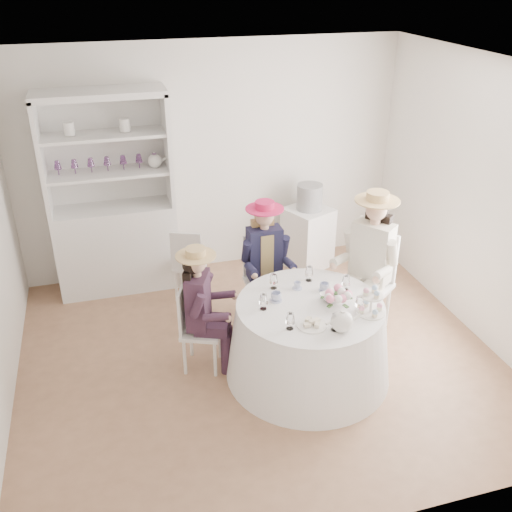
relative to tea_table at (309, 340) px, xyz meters
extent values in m
plane|color=#8B6245|center=(-0.36, 0.36, -0.37)|extent=(4.50, 4.50, 0.00)
plane|color=white|center=(-0.36, 0.36, 2.33)|extent=(4.50, 4.50, 0.00)
plane|color=white|center=(-0.36, 2.36, 0.98)|extent=(4.50, 0.00, 4.50)
plane|color=white|center=(-0.36, -1.64, 0.98)|extent=(4.50, 0.00, 4.50)
plane|color=white|center=(1.89, 0.36, 0.98)|extent=(0.00, 4.50, 4.50)
cone|color=white|center=(0.00, 0.00, -0.01)|extent=(1.51, 1.51, 0.73)
cylinder|color=white|center=(0.00, 0.00, 0.37)|extent=(1.31, 1.31, 0.02)
cube|color=silver|center=(-1.55, 2.11, 0.13)|extent=(1.36, 0.55, 1.01)
cube|color=silver|center=(-1.55, 2.34, 1.25)|extent=(1.34, 0.09, 1.23)
cube|color=silver|center=(-1.55, 2.11, 1.87)|extent=(1.36, 0.55, 0.07)
cube|color=silver|center=(-2.20, 2.11, 1.25)|extent=(0.06, 0.51, 1.23)
cube|color=silver|center=(-0.90, 2.11, 1.25)|extent=(0.06, 0.51, 1.23)
cube|color=silver|center=(-1.55, 2.11, 1.03)|extent=(1.27, 0.49, 0.03)
cube|color=silver|center=(-1.55, 2.11, 1.44)|extent=(1.27, 0.49, 0.03)
sphere|color=white|center=(-1.04, 2.11, 1.12)|extent=(0.16, 0.16, 0.16)
cube|color=silver|center=(0.74, 2.00, 0.01)|extent=(0.64, 0.64, 0.76)
cylinder|color=black|center=(0.74, 2.00, 0.54)|extent=(0.33, 0.33, 0.31)
cube|color=silver|center=(-0.91, 0.37, 0.02)|extent=(0.46, 0.46, 0.04)
cylinder|color=silver|center=(-0.83, 0.19, -0.18)|extent=(0.03, 0.03, 0.39)
cylinder|color=silver|center=(-0.73, 0.45, -0.18)|extent=(0.03, 0.03, 0.39)
cylinder|color=silver|center=(-1.10, 0.29, -0.18)|extent=(0.03, 0.03, 0.39)
cylinder|color=silver|center=(-0.99, 0.56, -0.18)|extent=(0.03, 0.03, 0.39)
cube|color=silver|center=(-1.06, 0.43, 0.26)|extent=(0.15, 0.32, 0.44)
cube|color=black|center=(-0.93, 0.38, 0.35)|extent=(0.28, 0.36, 0.51)
cube|color=black|center=(-0.84, 0.26, 0.10)|extent=(0.32, 0.22, 0.11)
cylinder|color=black|center=(-0.73, 0.21, -0.17)|extent=(0.09, 0.09, 0.41)
cylinder|color=black|center=(-0.96, 0.19, 0.41)|extent=(0.17, 0.13, 0.24)
cube|color=black|center=(-0.78, 0.40, 0.10)|extent=(0.32, 0.22, 0.11)
cylinder|color=black|center=(-0.67, 0.36, -0.17)|extent=(0.09, 0.09, 0.41)
cylinder|color=black|center=(-0.83, 0.53, 0.41)|extent=(0.17, 0.13, 0.24)
cylinder|color=#D8A889|center=(-0.93, 0.38, 0.63)|extent=(0.08, 0.08, 0.07)
sphere|color=#D8A889|center=(-0.93, 0.38, 0.72)|extent=(0.17, 0.17, 0.17)
sphere|color=black|center=(-0.97, 0.39, 0.71)|extent=(0.17, 0.17, 0.17)
cube|color=black|center=(-0.99, 0.40, 0.50)|extent=(0.15, 0.22, 0.34)
cylinder|color=tan|center=(-0.93, 0.38, 0.80)|extent=(0.35, 0.35, 0.01)
cylinder|color=tan|center=(-0.93, 0.38, 0.84)|extent=(0.18, 0.18, 0.07)
cube|color=silver|center=(-0.12, 0.98, 0.06)|extent=(0.39, 0.39, 0.04)
cylinder|color=silver|center=(-0.28, 0.82, -0.16)|extent=(0.03, 0.03, 0.42)
cylinder|color=silver|center=(0.03, 0.82, -0.16)|extent=(0.03, 0.03, 0.42)
cylinder|color=silver|center=(-0.28, 1.13, -0.16)|extent=(0.03, 0.03, 0.42)
cylinder|color=silver|center=(0.03, 1.13, -0.16)|extent=(0.03, 0.03, 0.42)
cube|color=silver|center=(-0.13, 1.15, 0.31)|extent=(0.36, 0.03, 0.48)
cube|color=#1B1B36|center=(-0.13, 1.00, 0.41)|extent=(0.35, 0.19, 0.55)
cube|color=tan|center=(-0.13, 1.00, 0.41)|extent=(0.14, 0.21, 0.48)
cube|color=#1B1B36|center=(-0.21, 0.86, 0.13)|extent=(0.13, 0.33, 0.11)
cylinder|color=#1B1B36|center=(-0.21, 0.73, -0.15)|extent=(0.10, 0.10, 0.44)
cylinder|color=#1B1B36|center=(-0.32, 0.96, 0.48)|extent=(0.09, 0.17, 0.26)
cube|color=#1B1B36|center=(-0.04, 0.86, 0.13)|extent=(0.13, 0.33, 0.11)
cylinder|color=#1B1B36|center=(-0.04, 0.73, -0.15)|extent=(0.10, 0.10, 0.44)
cylinder|color=#1B1B36|center=(0.07, 0.96, 0.48)|extent=(0.09, 0.17, 0.26)
cylinder|color=#D8A889|center=(-0.13, 1.00, 0.71)|extent=(0.09, 0.09, 0.08)
sphere|color=#D8A889|center=(-0.13, 1.00, 0.81)|extent=(0.18, 0.18, 0.18)
sphere|color=tan|center=(-0.13, 1.04, 0.80)|extent=(0.18, 0.18, 0.18)
cube|color=tan|center=(-0.13, 1.07, 0.57)|extent=(0.23, 0.08, 0.36)
cylinder|color=#CC1E53|center=(-0.13, 1.00, 0.90)|extent=(0.38, 0.38, 0.01)
cylinder|color=#CC1E53|center=(-0.13, 1.00, 0.94)|extent=(0.19, 0.19, 0.08)
cube|color=silver|center=(0.83, 0.53, 0.11)|extent=(0.60, 0.60, 0.04)
cylinder|color=silver|center=(0.59, 0.56, -0.14)|extent=(0.04, 0.04, 0.47)
cylinder|color=silver|center=(0.80, 0.29, -0.14)|extent=(0.04, 0.04, 0.47)
cylinder|color=silver|center=(0.86, 0.77, -0.14)|extent=(0.04, 0.04, 0.47)
cylinder|color=silver|center=(1.07, 0.50, -0.14)|extent=(0.04, 0.04, 0.47)
cube|color=silver|center=(0.98, 0.65, 0.40)|extent=(0.28, 0.34, 0.54)
cube|color=beige|center=(0.85, 0.54, 0.51)|extent=(0.41, 0.44, 0.62)
cube|color=beige|center=(0.67, 0.53, 0.19)|extent=(0.37, 0.34, 0.13)
cylinder|color=beige|center=(0.55, 0.43, -0.13)|extent=(0.11, 0.11, 0.49)
cylinder|color=beige|center=(0.67, 0.69, 0.58)|extent=(0.21, 0.19, 0.29)
cube|color=beige|center=(0.79, 0.38, 0.19)|extent=(0.37, 0.34, 0.13)
cylinder|color=beige|center=(0.67, 0.28, -0.13)|extent=(0.11, 0.11, 0.49)
cylinder|color=beige|center=(0.95, 0.34, 0.58)|extent=(0.21, 0.19, 0.29)
cylinder|color=#D8A889|center=(0.85, 0.54, 0.84)|extent=(0.10, 0.10, 0.09)
sphere|color=#D8A889|center=(0.85, 0.54, 0.96)|extent=(0.20, 0.20, 0.20)
sphere|color=black|center=(0.88, 0.57, 0.94)|extent=(0.20, 0.20, 0.20)
cube|color=black|center=(0.91, 0.60, 0.69)|extent=(0.23, 0.26, 0.41)
cylinder|color=tan|center=(0.85, 0.54, 1.05)|extent=(0.43, 0.43, 0.01)
cylinder|color=tan|center=(0.85, 0.54, 1.10)|extent=(0.21, 0.21, 0.09)
cube|color=silver|center=(-0.79, 1.67, 0.03)|extent=(0.46, 0.46, 0.04)
cylinder|color=silver|center=(-0.61, 1.75, -0.18)|extent=(0.03, 0.03, 0.39)
cylinder|color=silver|center=(-0.87, 1.85, -0.18)|extent=(0.03, 0.03, 0.39)
cylinder|color=silver|center=(-0.71, 1.48, -0.18)|extent=(0.03, 0.03, 0.39)
cylinder|color=silver|center=(-0.98, 1.59, -0.18)|extent=(0.03, 0.03, 0.39)
cube|color=silver|center=(-0.85, 1.52, 0.27)|extent=(0.32, 0.15, 0.44)
imported|color=white|center=(-0.27, 0.14, 0.42)|extent=(0.12, 0.12, 0.08)
imported|color=white|center=(-0.02, 0.28, 0.41)|extent=(0.08, 0.08, 0.06)
imported|color=white|center=(0.20, 0.18, 0.41)|extent=(0.11, 0.11, 0.07)
imported|color=white|center=(0.20, 0.00, 0.40)|extent=(0.21, 0.21, 0.05)
sphere|color=pink|center=(0.28, -0.08, 0.47)|extent=(0.07, 0.07, 0.07)
sphere|color=white|center=(0.27, -0.04, 0.47)|extent=(0.07, 0.07, 0.07)
sphere|color=pink|center=(0.23, -0.02, 0.47)|extent=(0.07, 0.07, 0.07)
sphere|color=white|center=(0.19, -0.02, 0.47)|extent=(0.07, 0.07, 0.07)
sphere|color=pink|center=(0.16, -0.04, 0.47)|extent=(0.07, 0.07, 0.07)
sphere|color=white|center=(0.15, -0.08, 0.47)|extent=(0.07, 0.07, 0.07)
sphere|color=pink|center=(0.16, -0.11, 0.47)|extent=(0.07, 0.07, 0.07)
sphere|color=white|center=(0.19, -0.14, 0.47)|extent=(0.07, 0.07, 0.07)
sphere|color=pink|center=(0.23, -0.14, 0.47)|extent=(0.07, 0.07, 0.07)
sphere|color=white|center=(0.27, -0.11, 0.47)|extent=(0.07, 0.07, 0.07)
sphere|color=white|center=(0.11, -0.43, 0.46)|extent=(0.18, 0.18, 0.18)
cylinder|color=white|center=(0.22, -0.43, 0.47)|extent=(0.11, 0.03, 0.09)
cylinder|color=white|center=(0.11, -0.43, 0.55)|extent=(0.04, 0.04, 0.02)
cylinder|color=white|center=(-0.11, -0.31, 0.38)|extent=(0.25, 0.25, 0.01)
cube|color=beige|center=(-0.15, -0.33, 0.41)|extent=(0.06, 0.04, 0.03)
cube|color=beige|center=(-0.11, -0.31, 0.42)|extent=(0.07, 0.05, 0.03)
cube|color=beige|center=(-0.06, -0.29, 0.41)|extent=(0.07, 0.06, 0.03)
cube|color=beige|center=(-0.12, -0.27, 0.42)|extent=(0.07, 0.07, 0.03)
cube|color=beige|center=(-0.08, -0.35, 0.41)|extent=(0.06, 0.07, 0.03)
cylinder|color=white|center=(0.45, -0.26, 0.38)|extent=(0.25, 0.25, 0.01)
cylinder|color=white|center=(0.45, -0.26, 0.46)|extent=(0.02, 0.02, 0.17)
cylinder|color=white|center=(0.45, -0.26, 0.55)|extent=(0.19, 0.19, 0.01)
camera|label=1|loc=(-1.62, -3.94, 3.07)|focal=40.00mm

